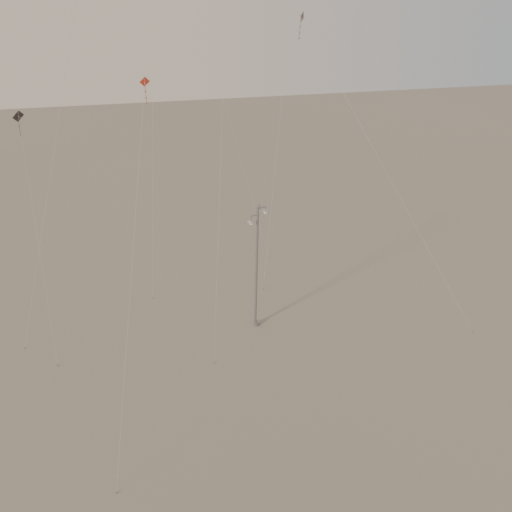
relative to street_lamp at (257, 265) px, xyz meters
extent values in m
plane|color=gray|center=(-0.64, -6.79, -5.27)|extent=(160.00, 160.00, 0.00)
cylinder|color=#95989D|center=(-0.03, 0.00, -5.12)|extent=(0.44, 0.44, 0.30)
cylinder|color=#95989D|center=(-0.03, 0.00, -0.40)|extent=(0.37, 0.18, 9.76)
cylinder|color=#95989D|center=(0.16, 0.00, 4.53)|extent=(0.14, 0.14, 0.18)
cylinder|color=#95989D|center=(0.39, 0.09, 4.38)|extent=(0.49, 0.24, 0.07)
cylinder|color=#95989D|center=(0.63, 0.17, 4.23)|extent=(0.06, 0.06, 0.30)
ellipsoid|color=#A9A9A4|center=(0.63, 0.17, 4.08)|extent=(0.52, 0.52, 0.18)
cylinder|color=#95989D|center=(-0.13, -0.08, 3.93)|extent=(0.60, 0.23, 0.07)
cylinder|color=#95989D|center=(-0.42, -0.16, 3.73)|extent=(0.06, 0.06, 0.40)
ellipsoid|color=#A9A9A4|center=(-0.42, -0.16, 3.53)|extent=(0.52, 0.52, 0.18)
cylinder|color=beige|center=(-11.26, 2.77, 11.39)|extent=(10.84, 4.00, 33.23)
cylinder|color=#95989D|center=(-16.67, 0.78, -5.22)|extent=(0.06, 0.06, 0.10)
cylinder|color=beige|center=(-2.50, -1.86, 9.06)|extent=(2.50, 3.36, 28.57)
cylinder|color=#95989D|center=(-3.74, -3.53, -5.22)|extent=(0.06, 0.06, 0.10)
cylinder|color=beige|center=(3.88, 7.94, 12.81)|extent=(4.65, 6.66, 36.07)
cylinder|color=#95989D|center=(1.56, 4.62, -5.22)|extent=(0.06, 0.06, 0.10)
cube|color=maroon|center=(-6.34, 1.32, 12.41)|extent=(0.60, 0.19, 0.58)
cylinder|color=maroon|center=(-6.36, 1.47, 11.60)|extent=(0.04, 0.18, 1.09)
cylinder|color=beige|center=(-8.16, -5.39, 3.59)|extent=(3.66, 13.43, 17.64)
cylinder|color=#95989D|center=(-9.99, -12.10, -5.22)|extent=(0.06, 0.06, 0.10)
cube|color=#2C2524|center=(4.45, 6.31, 15.21)|extent=(0.22, 0.68, 0.64)
cylinder|color=#2C2524|center=(4.31, 6.26, 14.36)|extent=(0.18, 0.09, 1.10)
cylinder|color=beige|center=(9.95, 1.04, 4.99)|extent=(11.01, 10.56, 20.44)
cylinder|color=#95989D|center=(15.45, -4.23, -5.22)|extent=(0.06, 0.06, 0.10)
cylinder|color=beige|center=(0.01, 13.60, 8.57)|extent=(6.34, 8.34, 27.59)
cylinder|color=#95989D|center=(3.17, 9.44, -5.22)|extent=(0.06, 0.06, 0.10)
cube|color=#2C2524|center=(-14.06, 3.46, 10.31)|extent=(0.63, 0.41, 0.72)
cylinder|color=#2C2524|center=(-14.17, 3.56, 9.51)|extent=(0.13, 0.13, 0.96)
cylinder|color=beige|center=(-14.11, 0.95, 2.54)|extent=(0.11, 5.02, 15.53)
cylinder|color=#95989D|center=(-14.15, -1.55, -5.22)|extent=(0.06, 0.06, 0.10)
cylinder|color=beige|center=(-5.80, 10.95, 10.16)|extent=(3.60, 11.64, 30.77)
cylinder|color=#95989D|center=(-7.59, 5.14, -5.22)|extent=(0.06, 0.06, 0.10)
camera|label=1|loc=(-6.29, -29.20, 18.25)|focal=35.00mm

